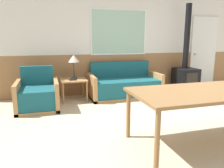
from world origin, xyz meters
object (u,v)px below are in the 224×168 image
wood_stove (186,71)px  table_lamp (74,59)px  couch (124,86)px  side_table (74,82)px  armchair (38,96)px  dining_table (205,95)px

wood_stove → table_lamp: bearing=177.7°
couch → side_table: size_ratio=2.94×
wood_stove → side_table: bearing=179.7°
armchair → dining_table: size_ratio=0.43×
dining_table → wood_stove: 3.05m
side_table → dining_table: bearing=-61.1°
couch → wood_stove: wood_stove is taller
side_table → table_lamp: size_ratio=1.05×
armchair → side_table: size_ratio=1.46×
couch → table_lamp: size_ratio=3.09×
table_lamp → wood_stove: bearing=-2.3°
table_lamp → wood_stove: wood_stove is taller
wood_stove → dining_table: bearing=-120.1°
dining_table → wood_stove: wood_stove is taller
couch → armchair: size_ratio=2.02×
dining_table → wood_stove: bearing=59.9°
couch → wood_stove: bearing=0.5°
dining_table → side_table: bearing=118.9°
armchair → wood_stove: wood_stove is taller
wood_stove → couch: bearing=-179.5°
armchair → side_table: (0.79, 0.44, 0.17)m
couch → armchair: armchair is taller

